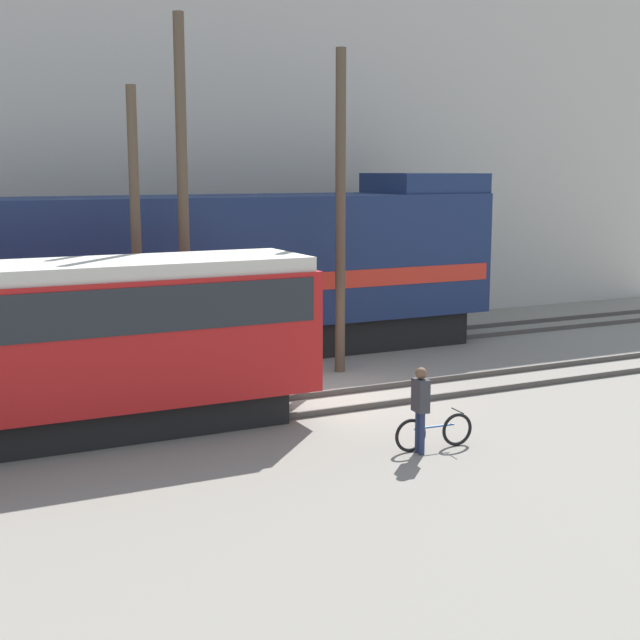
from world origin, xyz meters
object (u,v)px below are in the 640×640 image
at_px(utility_pole_left, 136,243).
at_px(streetcar, 39,341).
at_px(utility_pole_right, 340,214).
at_px(bicycle, 434,432).
at_px(utility_pole_center, 183,206).
at_px(person, 420,402).
at_px(freight_locomotive, 225,274).

bearing_deg(utility_pole_left, streetcar, -133.15).
bearing_deg(streetcar, utility_pole_right, 19.78).
height_order(streetcar, bicycle, streetcar).
distance_m(bicycle, utility_pole_center, 8.35).
bearing_deg(streetcar, bicycle, -29.57).
distance_m(person, utility_pole_center, 8.01).
height_order(utility_pole_left, utility_pole_right, utility_pole_right).
bearing_deg(utility_pole_center, freight_locomotive, 54.36).
relative_size(person, utility_pole_left, 0.23).
height_order(freight_locomotive, person, freight_locomotive).
distance_m(bicycle, person, 0.80).
distance_m(streetcar, utility_pole_left, 4.31).
xyz_separation_m(utility_pole_left, utility_pole_center, (1.16, 0.00, 0.84)).
distance_m(bicycle, utility_pole_left, 8.45).
xyz_separation_m(person, utility_pole_center, (-2.38, 6.84, 3.44)).
xyz_separation_m(streetcar, utility_pole_right, (8.13, 2.92, 2.15)).
bearing_deg(utility_pole_left, person, -62.63).
bearing_deg(freight_locomotive, person, -88.35).
distance_m(person, utility_pole_right, 7.76).
height_order(utility_pole_center, utility_pole_right, utility_pole_center).
xyz_separation_m(freight_locomotive, bicycle, (0.68, -9.64, -2.10)).
bearing_deg(freight_locomotive, bicycle, -85.94).
relative_size(streetcar, bicycle, 6.61).
height_order(bicycle, utility_pole_left, utility_pole_left).
distance_m(freight_locomotive, utility_pole_left, 4.53).
bearing_deg(utility_pole_left, bicycle, -59.58).
bearing_deg(utility_pole_left, utility_pole_right, 0.00).
bearing_deg(utility_pole_center, streetcar, -143.17).
bearing_deg(utility_pole_right, utility_pole_center, 180.00).
xyz_separation_m(person, utility_pole_right, (1.85, 6.84, 3.16)).
bearing_deg(utility_pole_right, utility_pole_left, 180.00).
distance_m(freight_locomotive, bicycle, 9.89).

